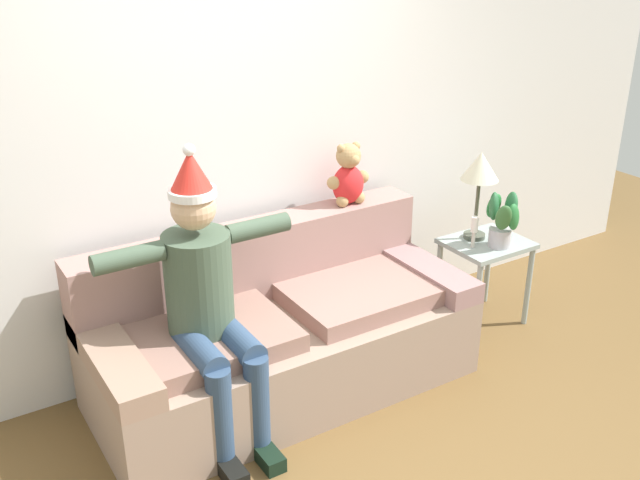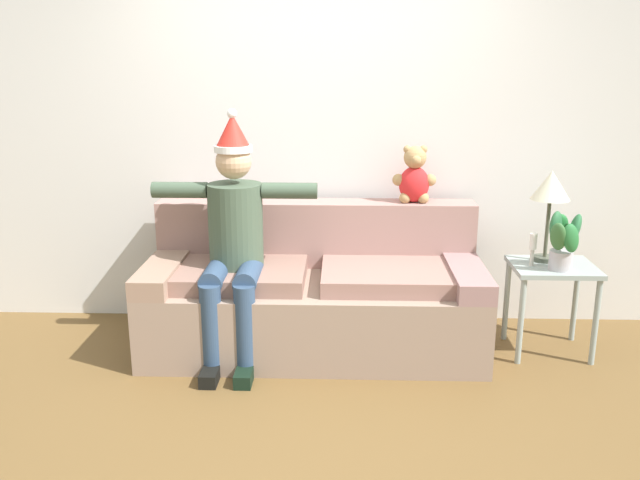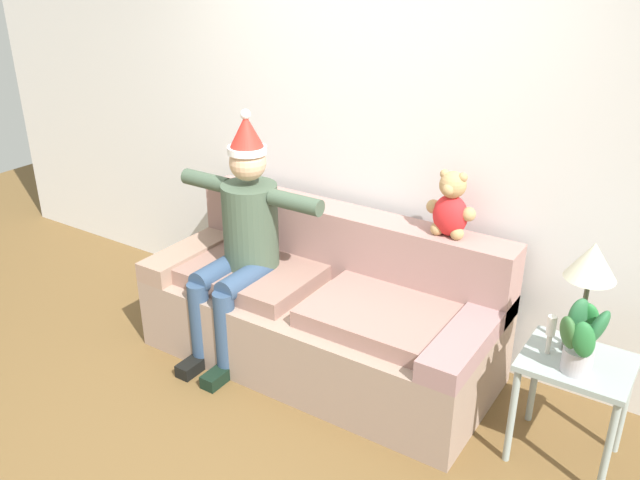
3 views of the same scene
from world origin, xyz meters
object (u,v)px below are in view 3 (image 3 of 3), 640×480
couch (324,310)px  potted_plant (581,337)px  candle_tall (551,330)px  person_seated (241,236)px  teddy_bear (451,207)px  side_table (575,378)px  table_lamp (591,267)px

couch → potted_plant: size_ratio=5.76×
potted_plant → candle_tall: (-0.15, 0.08, -0.06)m
couch → person_seated: person_seated is taller
teddy_bear → side_table: (0.85, -0.35, -0.59)m
couch → side_table: bearing=-2.7°
person_seated → side_table: 2.01m
teddy_bear → table_lamp: teddy_bear is taller
teddy_bear → potted_plant: size_ratio=1.03×
teddy_bear → table_lamp: (0.82, -0.27, -0.03)m
person_seated → candle_tall: size_ratio=7.44×
candle_tall → side_table: bearing=7.9°
teddy_bear → table_lamp: 0.86m
couch → person_seated: 0.68m
couch → table_lamp: 1.63m
side_table → person_seated: bearing=-177.1°
candle_tall → potted_plant: bearing=-27.3°
couch → potted_plant: bearing=-6.4°
couch → table_lamp: size_ratio=3.68×
side_table → table_lamp: 0.57m
couch → potted_plant: 1.58m
table_lamp → candle_tall: bearing=-136.0°
teddy_bear → table_lamp: size_ratio=0.66×
teddy_bear → candle_tall: (0.71, -0.37, -0.36)m
teddy_bear → side_table: size_ratio=0.65×
teddy_bear → couch: bearing=-156.6°
person_seated → candle_tall: 1.85m
couch → teddy_bear: 1.02m
person_seated → candle_tall: person_seated is taller
candle_tall → person_seated: bearing=-177.5°
couch → candle_tall: (1.36, -0.09, 0.37)m
side_table → candle_tall: 0.28m
person_seated → potted_plant: person_seated is taller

